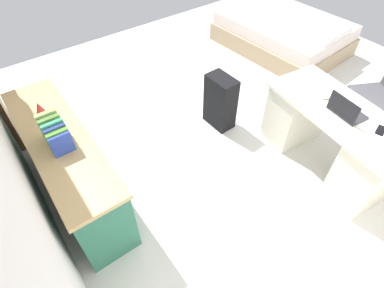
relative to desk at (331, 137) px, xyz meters
name	(u,v)px	position (x,y,z in m)	size (l,w,h in m)	color
ground_plane	(249,118)	(0.99, 0.13, -0.38)	(6.08, 6.08, 0.00)	silver
desk	(331,137)	(0.00, 0.00, 0.00)	(1.51, 0.83, 0.73)	silver
office_chair	(379,101)	(0.02, -0.89, 0.04)	(0.62, 0.62, 0.94)	black
credenza	(69,166)	(1.20, 2.29, 0.00)	(1.80, 0.48, 0.77)	#2D7056
bed	(283,33)	(1.98, -1.52, -0.14)	(2.00, 1.54, 0.58)	tan
suitcase_black	(220,102)	(1.15, 0.50, -0.05)	(0.36, 0.22, 0.66)	black
laptop	(346,111)	(-0.04, 0.04, 0.40)	(0.33, 0.26, 0.21)	#333338
computer_mouse	(326,97)	(0.21, -0.03, 0.36)	(0.06, 0.10, 0.03)	white
cell_phone_near_laptop	(381,130)	(-0.36, -0.03, 0.35)	(0.07, 0.14, 0.01)	black
book_row	(55,133)	(1.12, 2.29, 0.50)	(0.31, 0.17, 0.24)	#2D46B0
figurine_small	(39,107)	(1.60, 2.29, 0.44)	(0.08, 0.08, 0.11)	red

